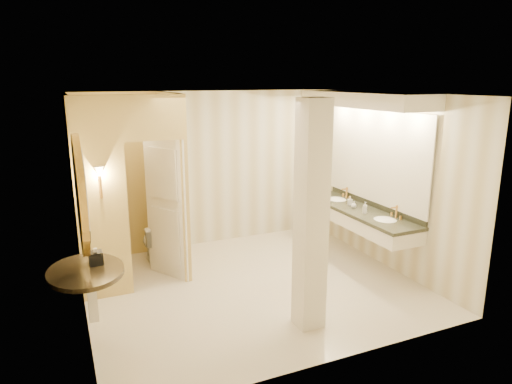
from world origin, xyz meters
The scene contains 16 objects.
floor centered at (0.00, 0.00, 0.00)m, with size 4.50×4.50×0.00m, color beige.
ceiling centered at (0.00, 0.00, 2.70)m, with size 4.50×4.50×0.00m, color silver.
wall_back centered at (0.00, 2.00, 1.35)m, with size 4.50×0.02×2.70m, color beige.
wall_front centered at (0.00, -2.00, 1.35)m, with size 4.50×0.02×2.70m, color beige.
wall_left centered at (-2.25, 0.00, 1.35)m, with size 0.02×4.00×2.70m, color beige.
wall_right centered at (2.25, 0.00, 1.35)m, with size 0.02×4.00×2.70m, color beige.
toilet_closet centered at (-1.13, 0.97, 1.39)m, with size 1.50×1.55×2.70m.
wall_sconce centered at (-1.93, 0.43, 1.73)m, with size 0.14×0.14×0.42m.
vanity centered at (1.98, 0.21, 1.63)m, with size 0.75×2.56×2.09m.
console_shelf centered at (-2.21, -0.58, 1.34)m, with size 1.01×1.01×1.96m.
pillar centered at (0.20, -1.24, 1.35)m, with size 0.31×0.31×2.70m, color white.
tissue_box centered at (-2.11, -0.48, 0.95)m, with size 0.15×0.15×0.15m, color black.
toilet centered at (-1.10, 1.45, 0.34)m, with size 0.37×0.66×0.67m, color white.
soap_bottle_a centered at (1.94, 0.45, 0.94)m, with size 0.06×0.06×0.14m, color beige.
soap_bottle_b centered at (1.89, 0.27, 0.93)m, with size 0.09×0.09×0.11m, color silver.
soap_bottle_c centered at (1.86, -0.06, 0.97)m, with size 0.07×0.07×0.19m, color #C6B28C.
Camera 1 is at (-2.39, -5.55, 2.89)m, focal length 32.00 mm.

